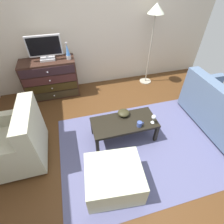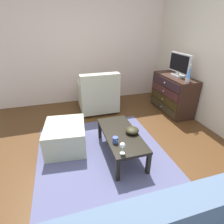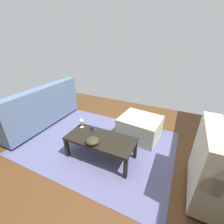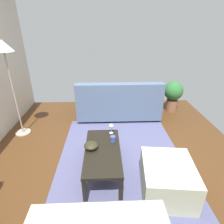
{
  "view_description": "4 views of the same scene",
  "coord_description": "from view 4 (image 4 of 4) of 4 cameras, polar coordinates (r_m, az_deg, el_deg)",
  "views": [
    {
      "loc": [
        -0.7,
        -1.67,
        2.27
      ],
      "look_at": [
        -0.25,
        -0.01,
        0.7
      ],
      "focal_mm": 26.91,
      "sensor_mm": 36.0,
      "label": 1
    },
    {
      "loc": [
        2.01,
        -0.67,
        1.79
      ],
      "look_at": [
        -0.01,
        -0.07,
        0.74
      ],
      "focal_mm": 28.36,
      "sensor_mm": 36.0,
      "label": 2
    },
    {
      "loc": [
        -0.98,
        1.67,
        1.73
      ],
      "look_at": [
        -0.15,
        -0.06,
        0.77
      ],
      "focal_mm": 24.43,
      "sensor_mm": 36.0,
      "label": 3
    },
    {
      "loc": [
        -2.07,
        0.03,
        1.89
      ],
      "look_at": [
        0.18,
        -0.06,
        0.83
      ],
      "focal_mm": 29.59,
      "sensor_mm": 36.0,
      "label": 4
    }
  ],
  "objects": [
    {
      "name": "potted_plant",
      "position": [
        4.58,
        18.37,
        5.46
      ],
      "size": [
        0.44,
        0.44,
        0.72
      ],
      "color": "brown",
      "rests_on": "ground_plane"
    },
    {
      "name": "bowl_decorative",
      "position": [
        2.56,
        -6.49,
        -10.27
      ],
      "size": [
        0.19,
        0.19,
        0.09
      ],
      "primitive_type": "ellipsoid",
      "color": "#2E2B18",
      "rests_on": "coffee_table"
    },
    {
      "name": "ground_plane",
      "position": [
        2.82,
        -1.12,
        -17.55
      ],
      "size": [
        5.25,
        4.45,
        0.05
      ],
      "primitive_type": "cube",
      "color": "#4F3017"
    },
    {
      "name": "wine_glass",
      "position": [
        2.84,
        -0.24,
        -4.45
      ],
      "size": [
        0.07,
        0.07,
        0.16
      ],
      "color": "silver",
      "rests_on": "coffee_table"
    },
    {
      "name": "standing_lamp",
      "position": [
        3.54,
        -30.17,
        14.8
      ],
      "size": [
        0.32,
        0.32,
        1.69
      ],
      "color": "#A59E8C",
      "rests_on": "ground_plane"
    },
    {
      "name": "ottoman",
      "position": [
        2.47,
        16.67,
        -19.08
      ],
      "size": [
        0.76,
        0.67,
        0.41
      ],
      "primitive_type": "cube",
      "rotation": [
        0.0,
        0.0,
        -0.11
      ],
      "color": "#B8BE9F",
      "rests_on": "ground_plane"
    },
    {
      "name": "couch_large",
      "position": [
        4.09,
        2.01,
        2.86
      ],
      "size": [
        0.85,
        1.78,
        0.84
      ],
      "color": "#332319",
      "rests_on": "ground_plane"
    },
    {
      "name": "coffee_table",
      "position": [
        2.58,
        -2.89,
        -12.35
      ],
      "size": [
        1.04,
        0.48,
        0.36
      ],
      "color": "black",
      "rests_on": "ground_plane"
    },
    {
      "name": "mug",
      "position": [
        2.68,
        0.29,
        -8.24
      ],
      "size": [
        0.11,
        0.08,
        0.08
      ],
      "color": "#3C4F95",
      "rests_on": "coffee_table"
    },
    {
      "name": "area_rug",
      "position": [
        2.96,
        2.78,
        -14.38
      ],
      "size": [
        2.6,
        1.9,
        0.01
      ],
      "primitive_type": "cube",
      "color": "#53547B",
      "rests_on": "ground_plane"
    }
  ]
}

